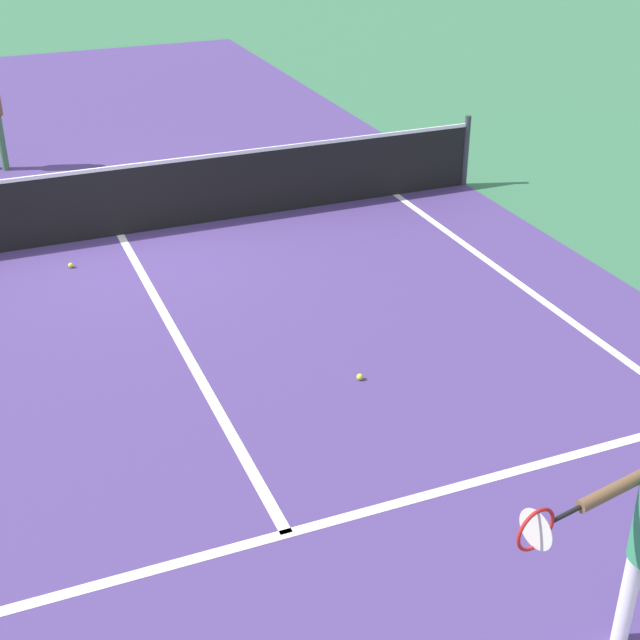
{
  "coord_description": "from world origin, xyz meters",
  "views": [
    {
      "loc": [
        -1.82,
        -11.51,
        4.74
      ],
      "look_at": [
        0.85,
        -5.0,
        1.0
      ],
      "focal_mm": 51.35,
      "sensor_mm": 36.0,
      "label": 1
    }
  ],
  "objects": [
    {
      "name": "tennis_ball_near_net",
      "position": [
        -0.77,
        -0.82,
        0.03
      ],
      "size": [
        0.07,
        0.07,
        0.07
      ],
      "primitive_type": "sphere",
      "color": "#CCE033",
      "rests_on": "ground_plane"
    },
    {
      "name": "ground_plane",
      "position": [
        0.0,
        0.0,
        0.0
      ],
      "size": [
        60.0,
        60.0,
        0.0
      ],
      "primitive_type": "plane",
      "color": "#38724C"
    },
    {
      "name": "line_service_near",
      "position": [
        0.0,
        -6.4,
        0.0
      ],
      "size": [
        8.22,
        0.1,
        0.01
      ],
      "primitive_type": "cube",
      "color": "white",
      "rests_on": "ground_plane"
    },
    {
      "name": "net",
      "position": [
        0.0,
        0.0,
        0.49
      ],
      "size": [
        10.62,
        0.09,
        1.07
      ],
      "color": "#33383D",
      "rests_on": "ground_plane"
    },
    {
      "name": "line_center_service",
      "position": [
        0.0,
        -3.2,
        0.0
      ],
      "size": [
        0.1,
        6.4,
        0.01
      ],
      "primitive_type": "cube",
      "color": "white",
      "rests_on": "ground_plane"
    },
    {
      "name": "court_surface_inbounds",
      "position": [
        0.0,
        0.0,
        0.0
      ],
      "size": [
        10.62,
        24.4,
        0.0
      ],
      "primitive_type": "cube",
      "color": "#4C387A",
      "rests_on": "ground_plane"
    },
    {
      "name": "tennis_ball_mid_court",
      "position": [
        1.45,
        -4.57,
        0.03
      ],
      "size": [
        0.07,
        0.07,
        0.07
      ],
      "primitive_type": "sphere",
      "color": "#CCE033",
      "rests_on": "ground_plane"
    }
  ]
}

